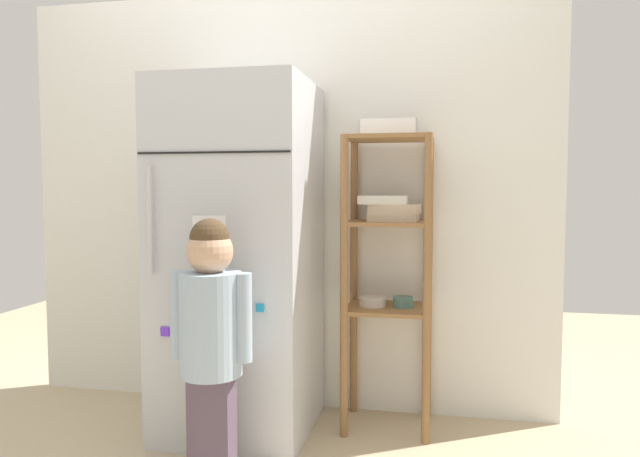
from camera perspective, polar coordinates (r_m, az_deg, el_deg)
The scene contains 6 objects.
ground_plane at distance 2.86m, azimuth -5.65°, elevation -18.84°, with size 6.00×6.00×0.00m, color tan.
kitchen_wall_back at distance 2.99m, azimuth -3.72°, elevation 2.63°, with size 2.70×0.03×2.08m, color silver.
refrigerator at distance 2.71m, azimuth -7.76°, elevation -2.83°, with size 0.65×0.67×1.58m.
child_standing at distance 2.27m, azimuth -10.49°, elevation -8.97°, with size 0.32×0.24×1.00m.
pantry_shelf_unit at distance 2.71m, azimuth 6.64°, elevation -1.70°, with size 0.40×0.34×1.34m.
fruit_bin at distance 2.72m, azimuth 6.89°, elevation 9.48°, with size 0.25×0.18×0.08m.
Camera 1 is at (0.78, -2.52, 1.11)m, focal length 33.15 mm.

